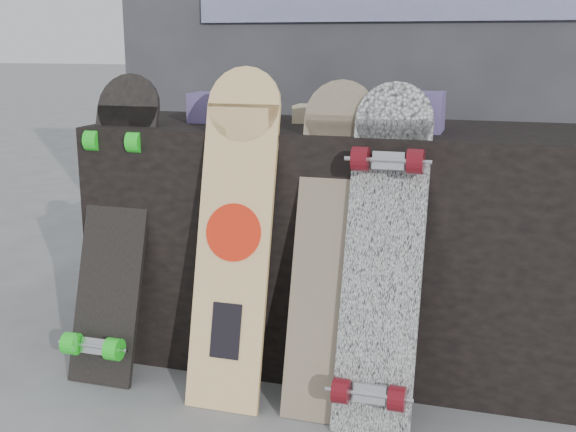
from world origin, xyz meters
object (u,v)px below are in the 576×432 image
(longboard_cascadia, at_px, (383,252))
(skateboard_dark, at_px, (114,222))
(longboard_celtic, at_px, (331,238))
(vendor_table, at_px, (337,243))
(longboard_geisha, at_px, (235,228))

(longboard_cascadia, bearing_deg, skateboard_dark, 175.69)
(longboard_celtic, relative_size, skateboard_dark, 0.99)
(vendor_table, bearing_deg, longboard_geisha, -121.71)
(skateboard_dark, bearing_deg, longboard_celtic, -1.82)
(vendor_table, xyz_separation_m, longboard_celtic, (0.06, -0.34, 0.11))
(longboard_celtic, bearing_deg, longboard_cascadia, -15.16)
(vendor_table, height_order, skateboard_dark, skateboard_dark)
(skateboard_dark, bearing_deg, longboard_cascadia, -4.31)
(longboard_cascadia, distance_m, skateboard_dark, 0.89)
(vendor_table, bearing_deg, longboard_celtic, -80.39)
(vendor_table, xyz_separation_m, longboard_cascadia, (0.22, -0.39, 0.09))
(vendor_table, relative_size, longboard_celtic, 1.66)
(longboard_celtic, height_order, longboard_cascadia, longboard_celtic)
(longboard_geisha, height_order, longboard_cascadia, longboard_geisha)
(vendor_table, height_order, longboard_celtic, longboard_celtic)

